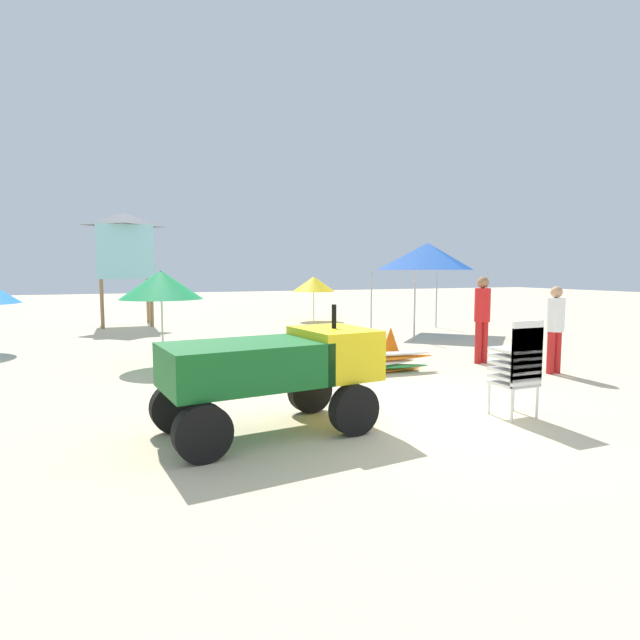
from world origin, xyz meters
TOP-DOWN VIEW (x-y plane):
  - ground at (0.00, 0.00)m, footprint 80.00×80.00m
  - utility_cart at (-1.80, -0.04)m, footprint 2.66×1.53m
  - stacked_plastic_chairs at (1.29, -0.73)m, footprint 0.48×0.48m
  - surfboard_pile at (0.95, 2.57)m, footprint 2.57×0.88m
  - lifeguard_near_left at (4.07, 1.30)m, footprint 0.32×0.32m
  - lifeguard_near_center at (3.54, 2.68)m, footprint 0.32×0.32m
  - popup_canopy at (5.46, 7.47)m, footprint 2.53×2.53m
  - lifeguard_tower at (-2.91, 13.39)m, footprint 1.98×1.98m
  - beach_umbrella_mid at (3.77, 12.48)m, footprint 1.63×1.63m
  - beach_umbrella_far at (-2.55, 5.13)m, footprint 1.67×1.67m
  - traffic_cone_near at (1.48, 4.74)m, footprint 0.35×0.35m
  - traffic_cone_far at (2.64, 4.81)m, footprint 0.40×0.40m

SIDE VIEW (x-z plane):
  - ground at x=0.00m, z-range 0.00..0.00m
  - surfboard_pile at x=0.95m, z-range 0.00..0.40m
  - traffic_cone_near at x=1.48m, z-range 0.00..0.50m
  - traffic_cone_far at x=2.64m, z-range 0.00..0.58m
  - stacked_plastic_chairs at x=1.29m, z-range 0.10..1.39m
  - utility_cart at x=-1.80m, z-range 0.03..1.53m
  - lifeguard_near_left at x=4.07m, z-range 0.12..1.75m
  - lifeguard_near_center at x=3.54m, z-range 0.14..1.93m
  - beach_umbrella_mid at x=3.77m, z-range 0.56..2.24m
  - beach_umbrella_far at x=-2.55m, z-range 0.67..2.59m
  - popup_canopy at x=5.46m, z-range 0.96..3.71m
  - lifeguard_tower at x=-2.91m, z-range 0.83..4.72m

